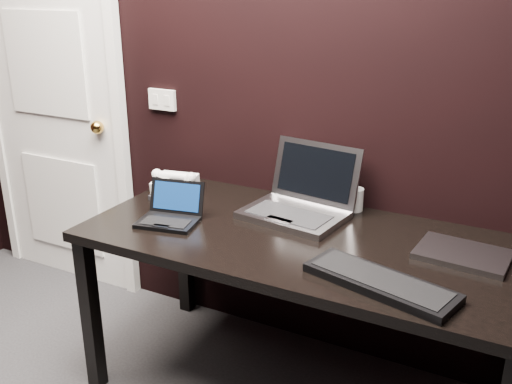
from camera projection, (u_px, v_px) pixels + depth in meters
The scene contains 11 objects.
wall_back at pixel (278, 71), 2.47m from camera, with size 4.00×4.00×0.00m, color black.
door at pixel (53, 102), 3.12m from camera, with size 0.99×0.10×2.14m.
wall_switch at pixel (162, 100), 2.79m from camera, with size 0.15×0.02×0.10m.
desk at pixel (302, 254), 2.22m from camera, with size 1.70×0.80×0.74m.
netbook at pixel (170, 215), 2.32m from camera, with size 0.27×0.25×0.15m.
silver_laptop at pixel (299, 203), 2.38m from camera, with size 0.45×0.41×0.28m.
ext_keyboard at pixel (380, 282), 1.83m from camera, with size 0.52×0.29×0.03m.
closed_laptop at pixel (463, 254), 2.02m from camera, with size 0.33×0.25×0.02m.
desk_phone at pixel (175, 183), 2.66m from camera, with size 0.23×0.20×0.11m.
mobile_phone at pixel (157, 192), 2.55m from camera, with size 0.07×0.06×0.10m.
pen_cup at pixel (354, 198), 2.43m from camera, with size 0.10×0.10×0.23m.
Camera 1 is at (1.06, -0.46, 1.66)m, focal length 40.00 mm.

